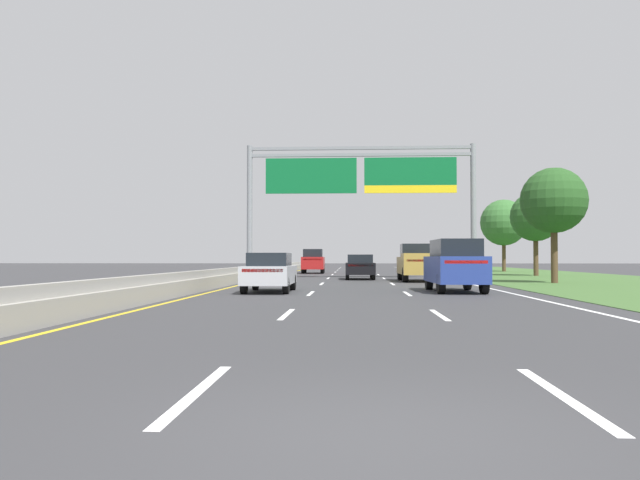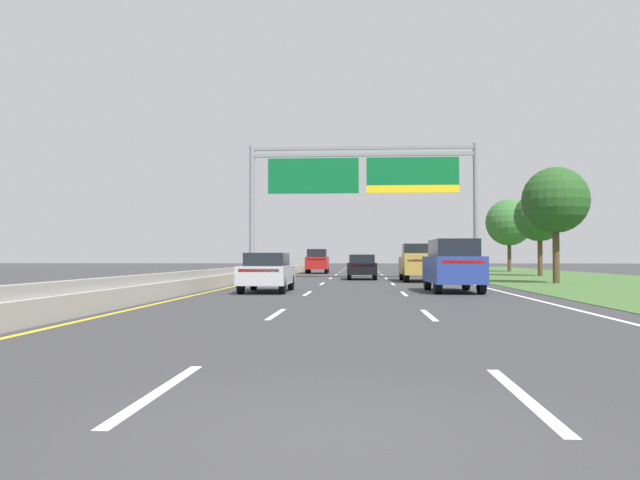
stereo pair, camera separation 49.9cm
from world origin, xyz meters
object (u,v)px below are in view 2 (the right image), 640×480
at_px(car_red_left_lane_suv, 317,261).
at_px(roadside_tree_far, 540,217).
at_px(roadside_tree_mid, 556,201).
at_px(roadside_tree_distant, 509,223).
at_px(overhead_sign_gantry, 363,182).
at_px(pickup_truck_gold, 419,263).
at_px(car_silver_left_lane_sedan, 267,272).
at_px(car_blue_right_lane_suv, 453,265).
at_px(car_black_centre_lane_sedan, 362,266).

height_order(car_red_left_lane_suv, roadside_tree_far, roadside_tree_far).
distance_m(roadside_tree_mid, roadside_tree_distant, 28.49).
bearing_deg(overhead_sign_gantry, roadside_tree_mid, -34.40).
bearing_deg(roadside_tree_distant, overhead_sign_gantry, -123.95).
distance_m(pickup_truck_gold, car_silver_left_lane_sedan, 13.98).
bearing_deg(car_silver_left_lane_sedan, roadside_tree_far, -36.99).
distance_m(car_blue_right_lane_suv, roadside_tree_mid, 11.49).
bearing_deg(car_black_centre_lane_sedan, overhead_sign_gantry, -3.04).
height_order(overhead_sign_gantry, car_blue_right_lane_suv, overhead_sign_gantry).
bearing_deg(car_blue_right_lane_suv, car_black_centre_lane_sedan, 12.92).
bearing_deg(roadside_tree_distant, roadside_tree_far, -94.21).
distance_m(car_red_left_lane_suv, roadside_tree_distant, 19.91).
bearing_deg(car_silver_left_lane_sedan, roadside_tree_distant, -26.07).
relative_size(roadside_tree_far, roadside_tree_distant, 0.90).
relative_size(car_blue_right_lane_suv, roadside_tree_distant, 0.67).
bearing_deg(roadside_tree_far, car_black_centre_lane_sedan, -149.70).
relative_size(car_red_left_lane_suv, car_silver_left_lane_sedan, 1.07).
relative_size(car_black_centre_lane_sedan, car_silver_left_lane_sedan, 1.00).
height_order(pickup_truck_gold, car_black_centre_lane_sedan, pickup_truck_gold).
height_order(car_silver_left_lane_sedan, roadside_tree_mid, roadside_tree_mid).
bearing_deg(car_silver_left_lane_sedan, pickup_truck_gold, -30.84).
xyz_separation_m(overhead_sign_gantry, roadside_tree_far, (13.17, 6.54, -1.89)).
bearing_deg(roadside_tree_distant, car_silver_left_lane_sedan, -115.81).
bearing_deg(roadside_tree_far, pickup_truck_gold, -132.60).
distance_m(car_red_left_lane_suv, roadside_tree_mid, 25.67).
bearing_deg(roadside_tree_far, car_silver_left_lane_sedan, -126.73).
relative_size(car_silver_left_lane_sedan, roadside_tree_distant, 0.62).
distance_m(pickup_truck_gold, roadside_tree_mid, 8.29).
distance_m(roadside_tree_far, roadside_tree_distant, 14.67).
bearing_deg(roadside_tree_mid, car_blue_right_lane_suv, -127.43).
height_order(car_blue_right_lane_suv, roadside_tree_mid, roadside_tree_mid).
xyz_separation_m(car_black_centre_lane_sedan, car_silver_left_lane_sedan, (-3.81, -15.10, 0.00)).
relative_size(pickup_truck_gold, car_blue_right_lane_suv, 1.14).
bearing_deg(pickup_truck_gold, overhead_sign_gantry, 37.19).
xyz_separation_m(car_black_centre_lane_sedan, roadside_tree_mid, (10.35, -5.85, 3.62)).
distance_m(car_red_left_lane_suv, roadside_tree_far, 19.00).
bearing_deg(car_black_centre_lane_sedan, car_silver_left_lane_sedan, 165.51).
bearing_deg(car_silver_left_lane_sedan, car_red_left_lane_suv, -0.07).
distance_m(car_red_left_lane_suv, car_silver_left_lane_sedan, 30.33).
distance_m(car_silver_left_lane_sedan, roadside_tree_mid, 17.29).
bearing_deg(pickup_truck_gold, car_red_left_lane_suv, 21.40).
xyz_separation_m(car_blue_right_lane_suv, car_silver_left_lane_sedan, (-7.47, -0.51, -0.28)).
xyz_separation_m(car_red_left_lane_suv, roadside_tree_mid, (14.26, -21.08, 3.34)).
xyz_separation_m(roadside_tree_far, roadside_tree_distant, (1.08, 14.63, 0.35)).
bearing_deg(car_black_centre_lane_sedan, roadside_tree_far, -60.03).
xyz_separation_m(pickup_truck_gold, roadside_tree_mid, (7.04, -2.79, 3.36)).
xyz_separation_m(car_red_left_lane_suv, roadside_tree_far, (17.14, -7.49, 3.34)).
height_order(pickup_truck_gold, car_blue_right_lane_suv, pickup_truck_gold).
bearing_deg(pickup_truck_gold, roadside_tree_mid, -111.71).
distance_m(car_black_centre_lane_sedan, car_silver_left_lane_sedan, 15.57).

